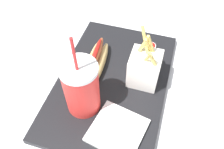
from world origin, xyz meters
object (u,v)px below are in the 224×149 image
Objects in this scene: napkin_stack at (117,130)px; ketchup_cup_1 at (151,47)px; soda_cup at (81,88)px; hot_dog_1 at (96,60)px; fries_basket at (144,68)px.

ketchup_cup_1 is at bearing 175.72° from napkin_stack.
soda_cup is 1.48× the size of hot_dog_1.
fries_basket is at bearing 134.58° from soda_cup.
soda_cup reaches higher than napkin_stack.
hot_dog_1 is (-0.14, -0.01, -0.05)m from soda_cup.
hot_dog_1 is 0.19m from ketchup_cup_1.
soda_cup is 1.46× the size of fries_basket.
soda_cup is 7.45× the size of ketchup_cup_1.
napkin_stack is at bearing 65.76° from soda_cup.
hot_dog_1 is 1.32× the size of napkin_stack.
soda_cup reaches higher than ketchup_cup_1.
hot_dog_1 is 5.03× the size of ketchup_cup_1.
soda_cup is at bearing -26.85° from ketchup_cup_1.
ketchup_cup_1 is (-0.13, -0.00, -0.04)m from fries_basket.
fries_basket is 0.13m from ketchup_cup_1.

